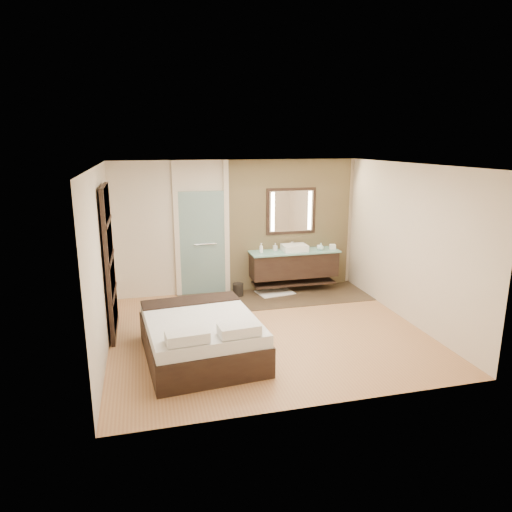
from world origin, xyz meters
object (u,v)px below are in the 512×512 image
object	(u,v)px
bed	(201,336)
vanity	(294,264)
mirror_unit	(291,211)
waste_bin	(238,290)

from	to	relation	value
bed	vanity	bearing A→B (deg)	43.12
mirror_unit	waste_bin	size ratio (longest dim) A/B	3.92
vanity	mirror_unit	size ratio (longest dim) A/B	1.75
mirror_unit	waste_bin	bearing A→B (deg)	-165.67
vanity	mirror_unit	distance (m)	1.10
mirror_unit	bed	xyz separation A→B (m)	(-2.26, -2.78, -1.34)
vanity	mirror_unit	bearing A→B (deg)	90.00
bed	waste_bin	xyz separation A→B (m)	(1.06, 2.47, -0.17)
mirror_unit	vanity	bearing A→B (deg)	-90.00
bed	waste_bin	bearing A→B (deg)	61.57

